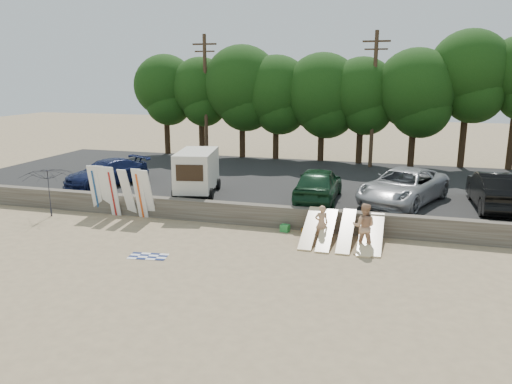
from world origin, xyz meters
TOP-DOWN VIEW (x-y plane):
  - ground at (0.00, 0.00)m, footprint 120.00×120.00m
  - seawall at (0.00, 3.00)m, footprint 44.00×0.50m
  - parking_lot at (0.00, 10.50)m, footprint 44.00×14.50m
  - treeline at (-0.55, 17.47)m, footprint 32.71×6.15m
  - utility_poles at (2.00, 16.00)m, footprint 25.80×0.26m
  - box_trailer at (-6.36, 5.37)m, footprint 2.62×3.90m
  - car_0 at (-12.17, 5.92)m, footprint 3.89×5.42m
  - car_1 at (0.05, 5.71)m, footprint 2.10×5.08m
  - car_2 at (4.15, 6.39)m, footprint 4.94×6.65m
  - car_3 at (8.36, 6.48)m, footprint 2.06×5.49m
  - surfboard_upright_0 at (-10.71, 2.60)m, footprint 0.60×0.72m
  - surfboard_upright_1 at (-10.21, 2.63)m, footprint 0.57×0.69m
  - surfboard_upright_2 at (-9.63, 2.42)m, footprint 0.51×0.58m
  - surfboard_upright_3 at (-8.83, 2.46)m, footprint 0.57×0.89m
  - surfboard_upright_4 at (-8.15, 2.46)m, footprint 0.50×0.64m
  - surfboard_upright_5 at (-7.78, 2.51)m, footprint 0.51×0.81m
  - surfboard_low_0 at (0.41, 1.51)m, footprint 0.56×2.83m
  - surfboard_low_1 at (1.13, 1.45)m, footprint 0.56×2.85m
  - surfboard_low_2 at (1.93, 1.46)m, footprint 0.56×2.82m
  - surfboard_low_3 at (2.75, 1.45)m, footprint 0.56×2.89m
  - surfboard_low_4 at (3.13, 1.55)m, footprint 0.56×2.86m
  - beachgoer_a at (0.87, 1.56)m, footprint 0.67×0.55m
  - beachgoer_b at (2.66, 1.00)m, footprint 0.95×0.75m
  - cooler at (-0.89, 2.40)m, footprint 0.44×0.38m
  - gear_bag at (0.04, 2.36)m, footprint 0.36×0.33m
  - beach_towel at (-5.32, -2.16)m, footprint 1.70×1.70m
  - beach_umbrella at (-12.70, 1.66)m, footprint 3.60×3.63m

SIDE VIEW (x-z plane):
  - ground at x=0.00m, z-range 0.00..0.00m
  - beach_towel at x=-5.32m, z-range 0.01..0.01m
  - gear_bag at x=0.04m, z-range 0.00..0.22m
  - cooler at x=-0.89m, z-range 0.00..0.32m
  - parking_lot at x=0.00m, z-range 0.00..0.70m
  - surfboard_low_3 at x=2.75m, z-range 0.00..0.94m
  - seawall at x=0.00m, z-range 0.00..1.00m
  - surfboard_low_4 at x=3.13m, z-range 0.00..1.03m
  - surfboard_low_1 at x=1.13m, z-range 0.00..1.08m
  - surfboard_low_0 at x=0.41m, z-range 0.00..1.12m
  - surfboard_low_2 at x=1.93m, z-range 0.00..1.15m
  - beachgoer_a at x=0.87m, z-range 0.00..1.57m
  - beachgoer_b at x=2.66m, z-range 0.00..1.92m
  - beach_umbrella at x=-12.70m, z-range 0.00..2.48m
  - surfboard_upright_3 at x=-8.83m, z-range 0.00..2.49m
  - surfboard_upright_5 at x=-7.78m, z-range 0.00..2.51m
  - surfboard_upright_0 at x=-10.71m, z-range 0.00..2.55m
  - surfboard_upright_4 at x=-8.15m, z-range 0.00..2.55m
  - surfboard_upright_1 at x=-10.21m, z-range 0.00..2.55m
  - surfboard_upright_2 at x=-9.63m, z-range 0.00..2.56m
  - car_0 at x=-12.17m, z-range 0.70..2.16m
  - car_2 at x=4.15m, z-range 0.70..2.38m
  - car_1 at x=0.05m, z-range 0.70..2.42m
  - car_3 at x=8.36m, z-range 0.70..2.49m
  - box_trailer at x=-6.36m, z-range 0.84..3.14m
  - utility_poles at x=2.00m, z-range 0.93..9.93m
  - treeline at x=-0.55m, z-range 1.61..10.73m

